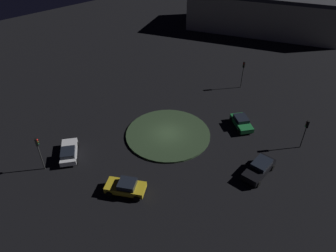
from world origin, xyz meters
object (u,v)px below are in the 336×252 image
at_px(traffic_light_southwest, 306,129).
at_px(traffic_light_north, 38,148).
at_px(car_white, 69,152).
at_px(car_green, 241,122).
at_px(store_building, 264,11).
at_px(car_yellow, 126,187).
at_px(traffic_light_south, 243,70).
at_px(car_black, 259,168).

xyz_separation_m(traffic_light_southwest, traffic_light_north, (16.87, 24.12, 0.26)).
height_order(car_white, traffic_light_north, traffic_light_north).
xyz_separation_m(car_green, store_building, (19.25, -32.21, 3.26)).
xyz_separation_m(car_yellow, car_green, (-0.94, -17.52, -0.06)).
distance_m(car_white, traffic_light_south, 27.63).
distance_m(car_green, store_building, 37.66).
distance_m(car_black, car_white, 21.17).
bearing_deg(store_building, traffic_light_south, 90.82).
bearing_deg(car_white, traffic_light_north, 119.72).
xyz_separation_m(traffic_light_south, traffic_light_north, (3.37, 30.28, -0.05)).
xyz_separation_m(car_white, traffic_light_north, (0.06, 2.95, 2.31)).
height_order(car_yellow, car_black, car_yellow).
bearing_deg(car_yellow, store_building, -106.21).
distance_m(traffic_light_south, traffic_light_north, 30.47).
bearing_deg(traffic_light_south, traffic_light_southwest, 61.22).
height_order(traffic_light_south, traffic_light_north, traffic_light_south).
distance_m(traffic_light_north, store_building, 55.25).
height_order(traffic_light_southwest, traffic_light_south, traffic_light_south).
relative_size(car_green, traffic_light_north, 0.98).
bearing_deg(car_white, car_green, -85.58).
bearing_deg(car_white, store_building, -48.47).
relative_size(car_white, store_building, 0.14).
height_order(car_black, traffic_light_southwest, traffic_light_southwest).
distance_m(car_black, traffic_light_southwest, 7.63).
height_order(car_yellow, traffic_light_north, traffic_light_north).
bearing_deg(car_green, car_white, -86.40).
bearing_deg(car_yellow, traffic_light_north, -8.19).
distance_m(car_green, traffic_light_north, 24.31).
xyz_separation_m(car_yellow, traffic_light_southwest, (-8.16, -19.45, 1.99)).
bearing_deg(store_building, traffic_light_southwest, 103.69).
xyz_separation_m(traffic_light_north, store_building, (9.61, -54.40, 0.95)).
height_order(car_black, car_white, car_black).
relative_size(car_black, traffic_light_north, 1.09).
bearing_deg(traffic_light_southwest, store_building, -88.15).
relative_size(traffic_light_southwest, store_building, 0.12).
xyz_separation_m(car_yellow, car_black, (-7.38, -12.12, 0.01)).
bearing_deg(traffic_light_north, traffic_light_south, 11.67).
distance_m(car_green, car_black, 8.41).
bearing_deg(car_white, car_yellow, -137.85).
bearing_deg(car_green, traffic_light_southwest, 44.99).
bearing_deg(car_black, car_yellow, -38.21).
xyz_separation_m(car_black, store_building, (25.70, -37.61, 3.19)).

